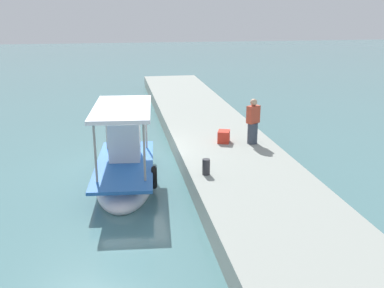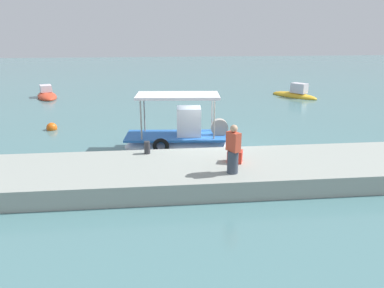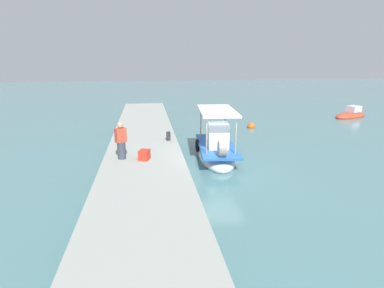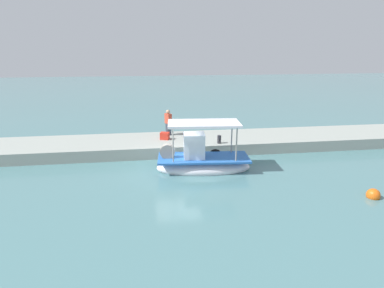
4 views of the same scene
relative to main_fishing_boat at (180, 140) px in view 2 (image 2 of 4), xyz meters
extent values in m
plane|color=slate|center=(1.31, -0.25, -0.51)|extent=(120.00, 120.00, 0.00)
cube|color=#989F96|center=(1.31, -3.87, -0.15)|extent=(36.00, 3.78, 0.71)
ellipsoid|color=white|center=(-0.09, 0.02, -0.36)|extent=(5.24, 2.31, 0.99)
cube|color=#2861B1|center=(-0.09, 0.02, 0.18)|extent=(5.04, 2.30, 0.10)
cube|color=silver|center=(0.42, -0.03, 0.84)|extent=(1.19, 1.12, 1.41)
cylinder|color=gray|center=(1.60, 0.58, 1.08)|extent=(0.07, 0.07, 1.90)
cylinder|color=gray|center=(1.47, -0.84, 1.08)|extent=(0.07, 0.07, 1.90)
cylinder|color=gray|center=(-1.65, 0.87, 1.08)|extent=(0.07, 0.07, 1.90)
cylinder|color=gray|center=(-1.77, -0.55, 1.08)|extent=(0.07, 0.07, 1.90)
cube|color=white|center=(-0.09, 0.02, 2.09)|extent=(3.91, 2.15, 0.12)
torus|color=black|center=(-0.93, -0.89, -0.02)|extent=(0.75, 0.24, 0.74)
cylinder|color=gray|center=(1.84, -0.15, 0.58)|extent=(0.83, 0.42, 0.80)
cylinder|color=#394250|center=(1.47, -4.88, 0.60)|extent=(0.53, 0.53, 0.80)
cube|color=#C44730|center=(1.47, -4.88, 1.34)|extent=(0.48, 0.56, 0.66)
sphere|color=tan|center=(1.47, -4.88, 1.80)|extent=(0.26, 0.26, 0.26)
cylinder|color=#2D2D33|center=(-1.51, -2.47, 0.45)|extent=(0.24, 0.24, 0.50)
cube|color=red|center=(1.78, -3.83, 0.43)|extent=(0.65, 0.59, 0.46)
sphere|color=orange|center=(-7.00, 4.38, -0.39)|extent=(0.59, 0.59, 0.59)
ellipsoid|color=gold|center=(10.63, 13.16, -0.44)|extent=(3.51, 4.10, 0.63)
cube|color=silver|center=(10.88, 12.83, 0.27)|extent=(1.35, 1.46, 0.80)
ellipsoid|color=#D04127|center=(-9.97, 14.90, -0.40)|extent=(2.66, 3.97, 0.71)
cube|color=silver|center=(-10.10, 15.25, 0.23)|extent=(1.21, 1.35, 0.55)
camera|label=1|loc=(-14.37, 0.18, 5.24)|focal=41.99mm
camera|label=2|loc=(-1.21, -16.69, 5.03)|focal=34.62mm
camera|label=3|loc=(15.55, -3.64, 4.78)|focal=28.80mm
camera|label=4|loc=(2.79, 15.94, 5.91)|focal=29.66mm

